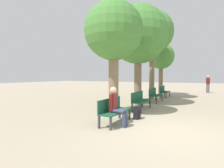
# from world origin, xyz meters

# --- Properties ---
(ground_plane) EXTENTS (80.00, 80.00, 0.00)m
(ground_plane) POSITION_xyz_m (0.00, 0.00, 0.00)
(ground_plane) COLOR tan
(bench_row_0) EXTENTS (0.51, 1.58, 0.88)m
(bench_row_0) POSITION_xyz_m (-1.74, 0.02, 0.50)
(bench_row_0) COLOR #195138
(bench_row_0) RESTS_ON ground_plane
(bench_row_1) EXTENTS (0.51, 1.58, 0.88)m
(bench_row_1) POSITION_xyz_m (-1.74, 2.84, 0.50)
(bench_row_1) COLOR #195138
(bench_row_1) RESTS_ON ground_plane
(bench_row_2) EXTENTS (0.51, 1.58, 0.88)m
(bench_row_2) POSITION_xyz_m (-1.74, 5.65, 0.50)
(bench_row_2) COLOR #195138
(bench_row_2) RESTS_ON ground_plane
(bench_row_3) EXTENTS (0.51, 1.58, 0.88)m
(bench_row_3) POSITION_xyz_m (-1.74, 8.47, 0.50)
(bench_row_3) COLOR #195138
(bench_row_3) RESTS_ON ground_plane
(tree_row_0) EXTENTS (2.47, 2.47, 4.78)m
(tree_row_0) POSITION_xyz_m (-2.35, 1.21, 3.48)
(tree_row_0) COLOR #7A664C
(tree_row_0) RESTS_ON ground_plane
(tree_row_1) EXTENTS (3.33, 3.33, 5.68)m
(tree_row_1) POSITION_xyz_m (-2.35, 4.21, 3.98)
(tree_row_1) COLOR #7A664C
(tree_row_1) RESTS_ON ground_plane
(tree_row_2) EXTENTS (3.00, 3.00, 6.31)m
(tree_row_2) POSITION_xyz_m (-2.35, 7.16, 4.75)
(tree_row_2) COLOR #7A664C
(tree_row_2) RESTS_ON ground_plane
(tree_row_3) EXTENTS (2.25, 2.25, 4.50)m
(tree_row_3) POSITION_xyz_m (-2.35, 10.03, 3.31)
(tree_row_3) COLOR #7A664C
(tree_row_3) RESTS_ON ground_plane
(person_seated) EXTENTS (0.61, 0.35, 1.30)m
(person_seated) POSITION_xyz_m (-1.50, -0.20, 0.69)
(person_seated) COLOR #384260
(person_seated) RESTS_ON ground_plane
(backpack) EXTENTS (0.22, 0.29, 0.49)m
(backpack) POSITION_xyz_m (-1.21, 0.98, 0.24)
(backpack) COLOR black
(backpack) RESTS_ON ground_plane
(pedestrian_near) EXTENTS (0.35, 0.27, 1.72)m
(pedestrian_near) POSITION_xyz_m (1.31, 14.10, 0.98)
(pedestrian_near) COLOR #4C4C4C
(pedestrian_near) RESTS_ON ground_plane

